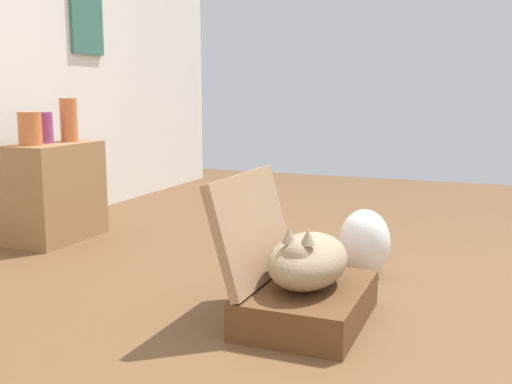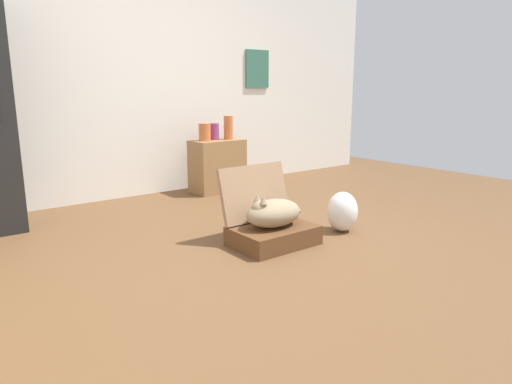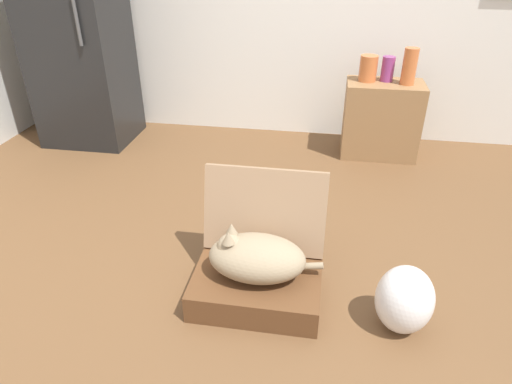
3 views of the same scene
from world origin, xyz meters
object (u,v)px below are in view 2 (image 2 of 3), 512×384
(cat, at_px, (273,213))
(plastic_bag_white, at_px, (342,212))
(vase_tall, at_px, (205,132))
(suitcase_base, at_px, (273,236))
(side_table, at_px, (217,166))
(vase_round, at_px, (215,131))
(vase_short, at_px, (228,128))

(cat, bearing_deg, plastic_bag_white, -6.89)
(plastic_bag_white, distance_m, vase_tall, 1.91)
(suitcase_base, distance_m, plastic_bag_white, 0.65)
(side_table, height_order, vase_round, vase_round)
(vase_tall, distance_m, vase_short, 0.28)
(side_table, relative_size, vase_short, 2.22)
(vase_tall, bearing_deg, vase_round, 8.30)
(suitcase_base, bearing_deg, vase_tall, 73.39)
(vase_short, bearing_deg, side_table, 172.76)
(suitcase_base, height_order, vase_round, vase_round)
(vase_tall, bearing_deg, vase_short, -8.01)
(vase_tall, relative_size, vase_round, 1.04)
(suitcase_base, distance_m, vase_round, 1.99)
(vase_short, bearing_deg, vase_tall, 171.99)
(cat, height_order, vase_short, vase_short)
(cat, distance_m, vase_round, 1.95)
(vase_short, bearing_deg, vase_round, 156.87)
(vase_tall, bearing_deg, side_table, -8.77)
(suitcase_base, xyz_separation_m, vase_round, (0.67, 1.79, 0.58))
(suitcase_base, xyz_separation_m, side_table, (0.67, 1.75, 0.21))
(cat, relative_size, side_table, 0.92)
(suitcase_base, bearing_deg, vase_round, 69.56)
(cat, relative_size, vase_short, 2.04)
(cat, height_order, plastic_bag_white, cat)
(cat, xyz_separation_m, vase_tall, (0.54, 1.77, 0.42))
(vase_short, xyz_separation_m, vase_round, (-0.14, 0.06, -0.04))
(cat, distance_m, vase_short, 1.96)
(vase_round, bearing_deg, cat, -110.69)
(vase_tall, bearing_deg, plastic_bag_white, -86.39)
(vase_short, height_order, vase_round, vase_short)
(vase_short, bearing_deg, plastic_bag_white, -95.10)
(cat, height_order, vase_tall, vase_tall)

